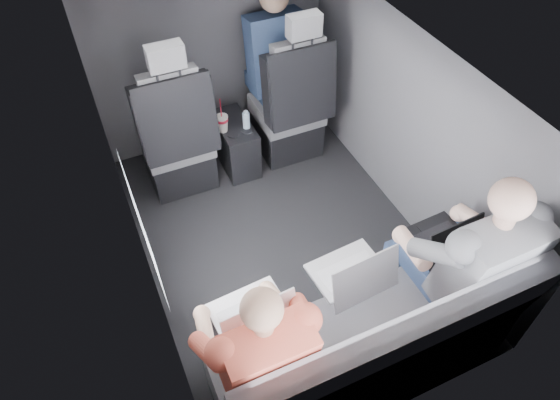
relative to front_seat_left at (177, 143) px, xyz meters
name	(u,v)px	position (x,y,z in m)	size (l,w,h in m)	color
floor	(282,241)	(0.45, -0.84, -0.40)	(2.60, 2.60, 0.00)	black
ceiling	(283,72)	(0.45, -0.84, 0.95)	(2.60, 2.60, 0.00)	#B2B2AD
panel_left	(134,216)	(-0.45, -0.84, 0.27)	(0.02, 2.60, 1.35)	#56565B
panel_right	(408,131)	(1.35, -0.84, 0.27)	(0.02, 2.60, 1.35)	#56565B
panel_front	(212,64)	(0.45, 0.46, 0.27)	(1.80, 0.02, 1.35)	#56565B
panel_back	(406,355)	(0.45, -2.14, 0.27)	(1.80, 0.02, 1.35)	#56565B
side_window	(142,227)	(-0.43, -1.14, 0.50)	(0.02, 0.75, 0.42)	white
seatbelt	(301,78)	(0.90, -0.17, 0.40)	(0.05, 0.01, 0.65)	black
front_seat_left	(177,143)	(0.00, 0.00, 0.00)	(0.52, 0.58, 1.26)	black
front_seat_right	(290,112)	(0.90, 0.00, 0.00)	(0.52, 0.58, 1.26)	black
center_console	(235,144)	(0.45, 0.04, -0.20)	(0.24, 0.48, 0.41)	black
rear_bench	(367,349)	(0.45, -1.90, -0.09)	(1.60, 0.57, 0.92)	#5E5D62
soda_cup	(222,123)	(0.35, 0.00, 0.07)	(0.09, 0.09, 0.28)	white
water_bottle	(246,121)	(0.52, -0.05, 0.07)	(0.05, 0.05, 0.15)	#9EB9D6
laptop_white	(254,316)	(-0.08, -1.66, 0.24)	(0.38, 0.36, 0.27)	white
laptop_silver	(354,273)	(0.48, -1.65, 0.24)	(0.39, 0.36, 0.27)	#B8B7BD
laptop_black	(442,238)	(1.03, -1.64, 0.23)	(0.35, 0.32, 0.24)	black
passenger_rear_left	(256,348)	(-0.13, -1.81, 0.22)	(0.48, 0.60, 1.19)	#38383D
passenger_rear_right	(462,259)	(1.02, -1.81, 0.25)	(0.55, 0.66, 1.29)	navy
passenger_front_right	(275,54)	(0.89, 0.26, 0.36)	(0.42, 0.42, 0.87)	navy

